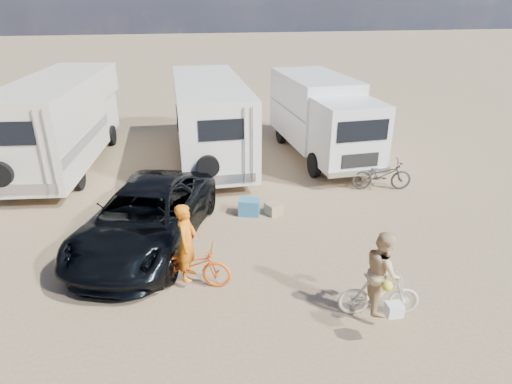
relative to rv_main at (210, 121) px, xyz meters
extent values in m
plane|color=#957A59|center=(0.28, -7.04, -1.48)|extent=(140.00, 140.00, 0.00)
imported|color=black|center=(-2.16, -5.96, -0.74)|extent=(4.06, 5.80, 1.47)
imported|color=#E15313|center=(-1.22, -7.86, -0.99)|extent=(1.96, 1.21, 0.97)
imported|color=beige|center=(2.32, -9.53, -1.01)|extent=(1.61, 0.72, 0.94)
imported|color=orange|center=(-1.22, -7.86, -0.62)|extent=(0.59, 0.73, 1.72)
imported|color=tan|center=(2.32, -9.53, -0.66)|extent=(0.76, 0.90, 1.64)
imported|color=#292B29|center=(5.07, -3.84, -0.99)|extent=(1.96, 0.97, 0.99)
cube|color=#2E6891|center=(0.61, -4.83, -1.25)|extent=(0.68, 0.57, 0.47)
cube|color=#907855|center=(1.30, -4.92, -1.32)|extent=(0.54, 0.54, 0.33)
camera|label=1|loc=(-1.27, -15.85, 4.20)|focal=30.83mm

